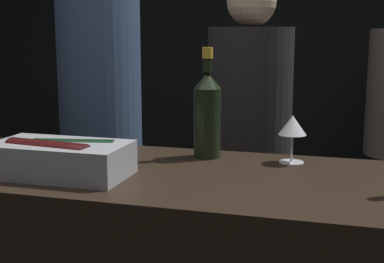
# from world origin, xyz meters

# --- Properties ---
(wall_back_chalkboard) EXTENTS (6.40, 0.06, 2.80)m
(wall_back_chalkboard) POSITION_xyz_m (0.00, 2.66, 1.40)
(wall_back_chalkboard) COLOR black
(wall_back_chalkboard) RESTS_ON ground_plane
(ice_bin_with_bottles) EXTENTS (0.39, 0.21, 0.11)m
(ice_bin_with_bottles) POSITION_xyz_m (-0.35, 0.19, 1.06)
(ice_bin_with_bottles) COLOR #9EA0A5
(ice_bin_with_bottles) RESTS_ON bar_counter
(wine_glass) EXTENTS (0.09, 0.09, 0.15)m
(wine_glass) POSITION_xyz_m (0.28, 0.54, 1.12)
(wine_glass) COLOR silver
(wine_glass) RESTS_ON bar_counter
(champagne_bottle) EXTENTS (0.09, 0.09, 0.37)m
(champagne_bottle) POSITION_xyz_m (0.00, 0.54, 1.16)
(champagne_bottle) COLOR black
(champagne_bottle) RESTS_ON bar_counter
(person_blond_tee) EXTENTS (0.37, 0.37, 1.65)m
(person_blond_tee) POSITION_xyz_m (0.04, 1.14, 0.91)
(person_blond_tee) COLOR black
(person_blond_tee) RESTS_ON ground_plane
(person_grey_polo) EXTENTS (0.37, 0.37, 1.80)m
(person_grey_polo) POSITION_xyz_m (-0.62, 1.02, 1.01)
(person_grey_polo) COLOR black
(person_grey_polo) RESTS_ON ground_plane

